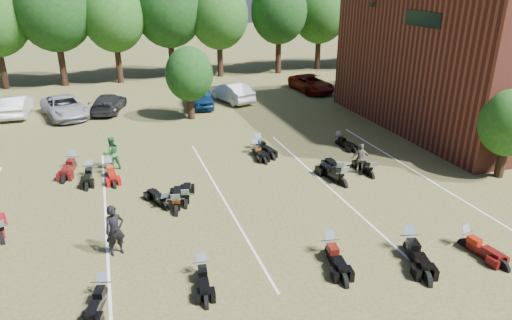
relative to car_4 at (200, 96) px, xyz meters
name	(u,v)px	position (x,y,z in m)	size (l,w,h in m)	color
ground	(313,219)	(0.71, -18.57, -0.77)	(160.00, 160.00, 0.00)	brown
car_1	(17,106)	(-12.80, 1.54, -0.05)	(1.52, 4.36, 1.44)	silver
car_2	(64,107)	(-9.60, 0.09, -0.04)	(2.40, 5.20, 1.45)	#93969C
car_3	(109,103)	(-6.64, 0.54, -0.12)	(1.82, 4.47, 1.30)	black
car_4	(200,96)	(0.00, 0.00, 0.00)	(1.81, 4.50, 1.53)	#0B2750
car_5	(231,92)	(2.58, 0.53, -0.01)	(1.59, 4.56, 1.50)	beige
car_6	(311,83)	(9.94, 1.69, -0.08)	(2.29, 4.96, 1.38)	#5A0B05
car_7	(372,80)	(15.33, 0.83, 0.01)	(2.18, 5.36, 1.56)	#3A3B3F
person_black	(115,230)	(-6.94, -18.64, 0.17)	(0.69, 0.45, 1.88)	black
person_green	(112,153)	(-6.79, -10.64, 0.10)	(0.85, 0.66, 1.74)	#235F2E
person_grey	(361,159)	(4.94, -15.03, 0.01)	(0.91, 0.38, 1.55)	#5E5B51
motorcycle_1	(104,297)	(-7.47, -20.96, -0.77)	(0.64, 2.00, 1.11)	black
motorcycle_3	(202,276)	(-4.36, -20.88, -0.77)	(0.64, 2.01, 1.12)	black
motorcycle_4	(408,251)	(2.98, -21.78, -0.77)	(0.79, 2.47, 1.38)	black
motorcycle_5	(329,255)	(0.18, -21.10, -0.77)	(0.72, 2.26, 1.26)	black
motorcycle_6	(465,246)	(5.15, -22.17, -0.77)	(0.67, 2.12, 1.18)	#490A0A
motorcycle_7	(2,241)	(-11.01, -16.42, -0.77)	(0.72, 2.27, 1.27)	maroon
motorcycle_8	(177,213)	(-4.47, -16.32, -0.77)	(0.75, 2.36, 1.32)	black
motorcycle_9	(165,209)	(-4.89, -15.77, -0.77)	(0.64, 2.00, 1.12)	black
motorcycle_10	(186,206)	(-3.98, -15.83, -0.77)	(0.68, 2.13, 1.19)	black
motorcycle_11	(342,185)	(3.41, -16.07, -0.77)	(0.78, 2.46, 1.37)	black
motorcycle_12	(371,177)	(5.21, -15.65, -0.77)	(0.67, 2.09, 1.17)	black
motorcycle_13	(338,178)	(3.60, -15.30, -0.77)	(0.73, 2.28, 1.27)	black
motorcycle_14	(74,168)	(-8.73, -9.84, -0.77)	(0.75, 2.34, 1.31)	#510B0C
motorcycle_15	(110,174)	(-6.97, -11.26, -0.77)	(0.70, 2.19, 1.22)	#9F0D0B
motorcycle_16	(91,176)	(-7.91, -11.22, -0.77)	(0.67, 2.09, 1.16)	black
motorcycle_17	(255,154)	(0.80, -10.83, -0.77)	(0.66, 2.06, 1.15)	black
motorcycle_18	(259,149)	(1.20, -10.25, -0.77)	(0.73, 2.29, 1.27)	black
motorcycle_20	(338,145)	(5.90, -10.98, -0.77)	(0.63, 1.99, 1.11)	black
tree_line	(171,10)	(-0.29, 10.43, 5.55)	(56.00, 6.00, 9.79)	black
young_tree_near_building	(510,123)	(11.21, -17.57, 1.99)	(2.80, 2.80, 4.16)	black
young_tree_midfield	(189,74)	(-1.29, -3.07, 2.33)	(3.20, 3.20, 4.70)	black
parking_lines	(223,198)	(-2.29, -15.57, -0.76)	(20.10, 14.00, 0.01)	silver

